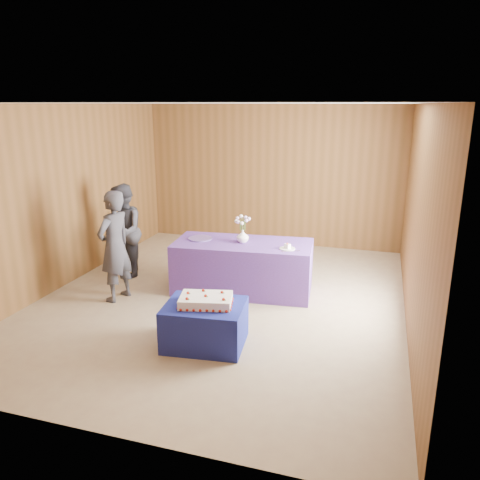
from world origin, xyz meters
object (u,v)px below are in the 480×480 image
at_px(vase, 243,236).
at_px(cake_table, 205,325).
at_px(serving_table, 243,267).
at_px(guest_right, 123,231).
at_px(sheet_cake, 206,300).
at_px(guest_left, 115,246).

bearing_deg(vase, cake_table, -88.09).
height_order(serving_table, guest_right, guest_right).
relative_size(sheet_cake, vase, 3.69).
height_order(sheet_cake, vase, vase).
distance_m(vase, guest_left, 1.82).
height_order(cake_table, vase, vase).
bearing_deg(cake_table, sheet_cake, 5.72).
distance_m(cake_table, serving_table, 1.70).
bearing_deg(serving_table, guest_left, -158.64).
bearing_deg(serving_table, guest_right, 173.51).
distance_m(cake_table, guest_left, 1.96).
distance_m(guest_left, guest_right, 0.93).
height_order(sheet_cake, guest_left, guest_left).
bearing_deg(cake_table, guest_right, 133.42).
height_order(sheet_cake, guest_right, guest_right).
xyz_separation_m(cake_table, serving_table, (-0.05, 1.70, 0.12)).
height_order(guest_left, guest_right, guest_left).
bearing_deg(vase, guest_left, -152.88).
bearing_deg(serving_table, sheet_cake, -93.19).
bearing_deg(vase, serving_table, -48.33).
xyz_separation_m(vase, guest_right, (-1.98, 0.03, -0.09)).
height_order(serving_table, guest_left, guest_left).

